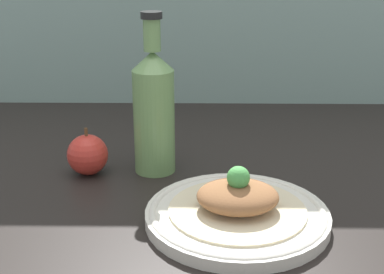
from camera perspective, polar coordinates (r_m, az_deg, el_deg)
name	(u,v)px	position (r cm, az deg, el deg)	size (l,w,h in cm)	color
ground_plane	(181,199)	(94.16, -1.20, -6.65)	(180.00, 110.00, 4.00)	black
plate	(237,215)	(82.69, 4.83, -8.28)	(28.17, 28.17, 2.26)	silver
plated_food	(238,198)	(81.40, 4.89, -6.55)	(21.05, 21.05, 7.31)	beige
cider_bottle	(154,109)	(96.71, -4.09, 3.01)	(7.52, 7.52, 29.29)	#729E5B
apple	(88,155)	(99.62, -11.07, -1.86)	(7.49, 7.49, 8.92)	red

